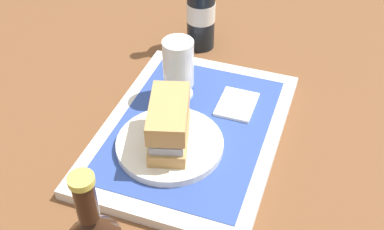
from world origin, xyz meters
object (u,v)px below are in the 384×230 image
(plate, at_px, (170,144))
(beer_glass, at_px, (178,67))
(sandwich, at_px, (169,122))
(beer_bottle, at_px, (201,6))

(plate, distance_m, beer_glass, 0.16)
(plate, height_order, beer_glass, beer_glass)
(plate, xyz_separation_m, sandwich, (0.00, 0.00, 0.05))
(plate, xyz_separation_m, beer_bottle, (0.36, 0.06, 0.08))
(plate, relative_size, beer_bottle, 0.71)
(beer_bottle, bearing_deg, beer_glass, -172.82)
(sandwich, xyz_separation_m, beer_glass, (0.14, 0.04, 0.01))
(beer_bottle, bearing_deg, plate, -169.94)
(sandwich, height_order, beer_glass, beer_glass)
(sandwich, distance_m, beer_glass, 0.15)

